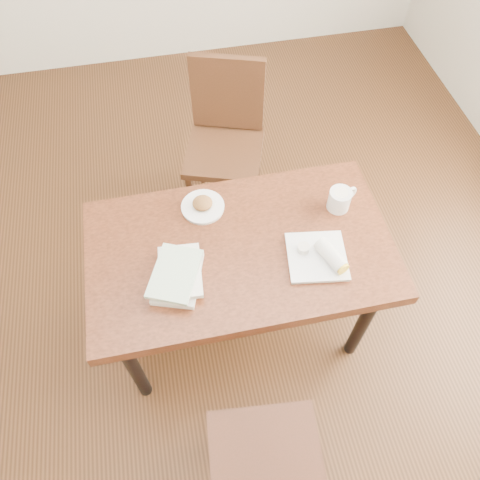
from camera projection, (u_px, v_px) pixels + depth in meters
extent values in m
cube|color=#472814|center=(240.00, 322.00, 2.58)|extent=(4.00, 5.00, 0.01)
cube|color=maroon|center=(240.00, 251.00, 1.97)|extent=(1.28, 0.74, 0.06)
cylinder|color=black|center=(133.00, 367.00, 2.08)|extent=(0.06, 0.06, 0.69)
cylinder|color=black|center=(364.00, 322.00, 2.20)|extent=(0.06, 0.06, 0.69)
cylinder|color=black|center=(125.00, 265.00, 2.37)|extent=(0.06, 0.06, 0.69)
cylinder|color=black|center=(329.00, 230.00, 2.50)|extent=(0.06, 0.06, 0.69)
cylinder|color=#3F1C12|center=(217.00, 433.00, 2.03)|extent=(0.04, 0.04, 0.45)
cylinder|color=#3F1C12|center=(299.00, 424.00, 2.05)|extent=(0.04, 0.04, 0.45)
cube|color=#3F1C12|center=(267.00, 464.00, 1.74)|extent=(0.46, 0.46, 0.04)
cylinder|color=#412212|center=(257.00, 162.00, 2.93)|extent=(0.04, 0.04, 0.45)
cylinder|color=#412212|center=(201.00, 158.00, 2.96)|extent=(0.04, 0.04, 0.45)
cylinder|color=#412212|center=(252.00, 207.00, 2.73)|extent=(0.04, 0.04, 0.45)
cylinder|color=#412212|center=(191.00, 202.00, 2.76)|extent=(0.04, 0.04, 0.45)
cube|color=#412212|center=(224.00, 153.00, 2.64)|extent=(0.53, 0.53, 0.04)
cube|color=#412212|center=(227.00, 93.00, 2.53)|extent=(0.39, 0.16, 0.45)
cylinder|color=white|center=(203.00, 207.00, 2.06)|extent=(0.19, 0.19, 0.01)
cylinder|color=white|center=(203.00, 206.00, 2.05)|extent=(0.19, 0.19, 0.01)
ellipsoid|color=#B27538|center=(202.00, 203.00, 2.03)|extent=(0.10, 0.10, 0.05)
cylinder|color=white|center=(339.00, 200.00, 2.03)|extent=(0.10, 0.10, 0.10)
torus|color=white|center=(349.00, 194.00, 2.05)|extent=(0.08, 0.04, 0.08)
cylinder|color=tan|center=(341.00, 193.00, 1.99)|extent=(0.09, 0.09, 0.01)
cylinder|color=#F2E5CC|center=(341.00, 193.00, 1.99)|extent=(0.06, 0.06, 0.00)
cube|color=white|center=(317.00, 257.00, 1.91)|extent=(0.26, 0.26, 0.01)
cube|color=white|center=(317.00, 256.00, 1.91)|extent=(0.27, 0.27, 0.01)
cylinder|color=white|center=(331.00, 255.00, 1.87)|extent=(0.11, 0.16, 0.06)
cylinder|color=yellow|center=(342.00, 268.00, 1.83)|extent=(0.06, 0.04, 0.05)
cylinder|color=silver|center=(303.00, 248.00, 1.91)|extent=(0.05, 0.05, 0.03)
cylinder|color=red|center=(304.00, 247.00, 1.90)|extent=(0.04, 0.04, 0.01)
cube|color=white|center=(178.00, 278.00, 1.85)|extent=(0.24, 0.29, 0.03)
cube|color=silver|center=(180.00, 272.00, 1.84)|extent=(0.18, 0.25, 0.02)
cube|color=#77AB72|center=(175.00, 273.00, 1.81)|extent=(0.25, 0.29, 0.02)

